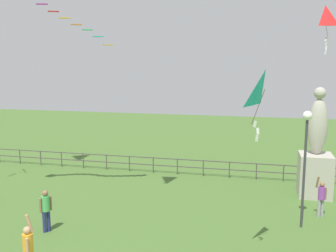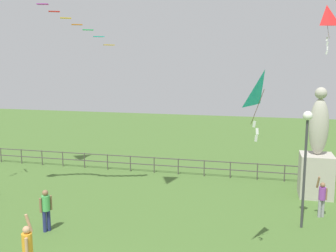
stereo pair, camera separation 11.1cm
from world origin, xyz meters
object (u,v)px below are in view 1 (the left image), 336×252
person_3 (28,248)px  kite_1 (325,19)px  lamppost (306,144)px  kite_5 (265,91)px  person_0 (321,196)px  person_1 (46,208)px  statue_monument (316,160)px

person_3 → kite_1: 17.11m
lamppost → kite_5: size_ratio=2.18×
lamppost → person_3: 10.49m
kite_5 → kite_1: bearing=73.2°
person_0 → person_1: bearing=-159.2°
person_3 → kite_1: size_ratio=0.83×
person_1 → kite_5: bearing=-7.0°
statue_monument → person_1: 12.61m
lamppost → person_1: (-9.65, -2.72, -2.41)m
lamppost → person_0: size_ratio=2.61×
person_0 → kite_1: (0.37, 4.74, 7.75)m
lamppost → kite_5: 4.66m
person_3 → person_0: bearing=37.6°
person_0 → kite_5: size_ratio=0.83×
person_0 → person_3: (-9.28, -7.14, 0.09)m
person_1 → kite_1: bearing=38.7°
person_3 → kite_5: kite_5 is taller
person_3 → kite_5: 8.46m
person_0 → person_3: 11.71m
statue_monument → kite_5: size_ratio=2.49×
kite_1 → kite_5: (-2.94, -9.73, -2.98)m
person_0 → kite_5: 7.37m
person_0 → kite_1: kite_1 is taller
statue_monument → kite_5: kite_5 is taller
lamppost → person_1: bearing=-164.3°
person_0 → person_1: person_0 is taller
lamppost → kite_1: 8.11m
statue_monument → person_0: size_ratio=2.99×
statue_monument → lamppost: 4.44m
statue_monument → kite_1: (0.29, 2.00, 6.85)m
person_1 → kite_5: 9.32m
statue_monument → person_3: 13.63m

